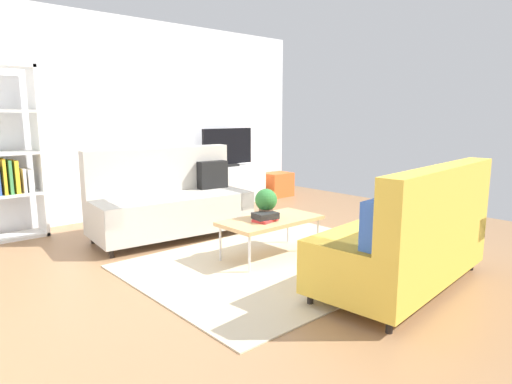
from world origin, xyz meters
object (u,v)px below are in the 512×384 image
Objects in this scene: storage_trunk at (277,185)px; potted_plant at (266,202)px; coffee_table at (271,221)px; tv_console at (227,185)px; vase_0 at (197,164)px; bottle_0 at (208,164)px; couch_beige at (170,202)px; couch_green at (408,240)px; table_book_0 at (265,220)px; tv at (228,148)px.

potted_plant reaches higher than storage_trunk.
coffee_table is 3.57m from storage_trunk.
tv_console reaches higher than coffee_table.
tv_console is 9.78× the size of vase_0.
vase_0 is 0.94× the size of bottle_0.
storage_trunk is (2.92, 1.09, -0.22)m from couch_beige.
vase_0 is at bearing 76.60° from couch_green.
vase_0 is at bearing 149.53° from bottle_0.
potted_plant reaches higher than tv_console.
tv_console reaches higher than table_book_0.
tv is at bearing 59.30° from table_book_0.
vase_0 is (0.86, 2.66, 0.32)m from coffee_table.
storage_trunk is 1.76m from vase_0.
couch_green is 1.44m from table_book_0.
tv reaches higher than couch_green.
potted_plant is (-0.32, 1.46, 0.16)m from couch_green.
bottle_0 is at bearing -134.99° from couch_beige.
couch_green is 1.79× the size of coffee_table.
table_book_0 is at bearing -160.37° from coffee_table.
tv_console is at bearing -141.34° from couch_beige.
potted_plant is at bearing -119.86° from tv_console.
bottle_0 reaches higher than potted_plant.
tv reaches higher than bottle_0.
couch_green is 3.79× the size of storage_trunk.
tv_console is 5.83× the size of table_book_0.
table_book_0 is at bearing -120.70° from tv.
potted_plant is at bearing 109.76° from couch_beige.
potted_plant reaches higher than table_book_0.
storage_trunk is 1.61m from bottle_0.
couch_beige is 1.83m from bottle_0.
coffee_table is at bearing -111.56° from bottle_0.
vase_0 is at bearing 175.07° from tv_console.
tv is (0.00, -0.02, 0.63)m from tv_console.
couch_green reaches higher than table_book_0.
table_book_0 is at bearing -113.49° from bottle_0.
table_book_0 is 1.58× the size of bottle_0.
potted_plant is at bearing 126.38° from coffee_table.
table_book_0 is at bearing 101.21° from couch_green.
tv is 6.98× the size of vase_0.
couch_beige is 1.00× the size of couch_green.
potted_plant is 1.33× the size of table_book_0.
storage_trunk is 1.62× the size of potted_plant.
tv is 1.92× the size of storage_trunk.
bottle_0 is (1.05, 2.52, 0.12)m from potted_plant.
vase_0 is 0.18m from bottle_0.
couch_green is at bearing -105.98° from tv.
couch_green is at bearing -78.34° from coffee_table.
storage_trunk is at bearing -5.19° from tv_console.
vase_0 is at bearing 70.03° from table_book_0.
couch_beige reaches higher than vase_0.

